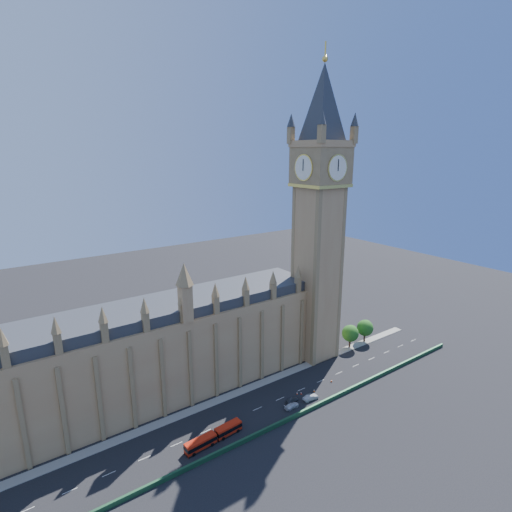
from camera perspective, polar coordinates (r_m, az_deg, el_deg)
ground at (r=115.86m, az=-1.54°, el=-21.63°), size 400.00×400.00×0.00m
palace_westminster at (r=117.02m, az=-18.49°, el=-14.04°), size 120.00×20.00×28.00m
elizabeth_tower at (r=129.10m, az=9.07°, el=8.22°), size 20.59×20.59×105.00m
bridge_parapet at (r=109.62m, az=1.30°, el=-23.66°), size 160.00×0.60×1.20m
kerb_north at (r=122.42m, az=-4.15°, el=-19.41°), size 160.00×3.00×0.16m
tree_east_near at (r=149.85m, az=13.36°, el=-10.62°), size 6.00×6.00×8.50m
tree_east_far at (r=155.49m, az=15.35°, el=-9.80°), size 6.00×6.00×8.50m
red_bus at (r=107.09m, az=-6.03°, el=-24.27°), size 15.70×3.49×2.65m
car_grey at (r=120.31m, az=5.18°, el=-19.78°), size 3.86×1.62×1.31m
car_silver at (r=121.64m, az=7.81°, el=-19.38°), size 4.78×1.97×1.54m
car_white at (r=118.06m, az=5.14°, el=-20.52°), size 4.68×2.10×1.33m
cone_a at (r=123.82m, az=6.47°, el=-18.89°), size 0.53×0.53×0.69m
cone_b at (r=130.60m, az=10.72°, el=-17.12°), size 0.60×0.60×0.73m
cone_c at (r=123.64m, az=5.89°, el=-18.95°), size 0.46×0.46×0.63m
cone_d at (r=125.34m, az=8.31°, el=-18.48°), size 0.50×0.50×0.76m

